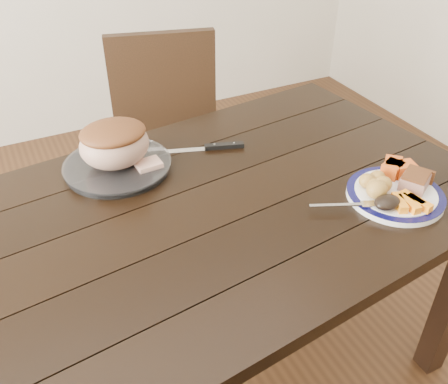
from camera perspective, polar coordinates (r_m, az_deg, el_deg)
name	(u,v)px	position (r m, az deg, el deg)	size (l,w,h in m)	color
dining_table	(194,240)	(1.33, -3.49, -5.46)	(1.70, 1.09, 0.75)	black
chair_far	(169,142)	(2.03, -6.26, 5.74)	(0.52, 0.52, 0.93)	black
dinner_plate	(395,195)	(1.39, 18.95, -0.35)	(0.25, 0.25, 0.02)	white
plate_rim	(396,193)	(1.38, 19.02, -0.07)	(0.25, 0.25, 0.02)	#0B0B39
serving_platter	(118,167)	(1.46, -12.05, 2.84)	(0.30, 0.30, 0.02)	white
pork_slice	(415,181)	(1.41, 20.98, 1.15)	(0.08, 0.06, 0.04)	#A67465
roasted_potatoes	(376,184)	(1.36, 16.99, 0.85)	(0.09, 0.09, 0.05)	gold
carrot_batons	(410,202)	(1.34, 20.48, -1.11)	(0.08, 0.09, 0.02)	orange
pumpkin_wedges	(396,168)	(1.44, 19.11, 2.59)	(0.09, 0.09, 0.04)	#F85D1B
dark_mushroom	(387,202)	(1.31, 18.16, -1.12)	(0.07, 0.05, 0.03)	black
fork	(350,205)	(1.30, 14.15, -1.47)	(0.17, 0.09, 0.00)	silver
roast_joint	(115,145)	(1.42, -12.40, 5.26)	(0.19, 0.17, 0.13)	tan
cut_slice	(149,165)	(1.42, -8.62, 3.10)	(0.07, 0.06, 0.02)	tan
carving_knife	(211,147)	(1.53, -1.45, 5.14)	(0.31, 0.12, 0.01)	silver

